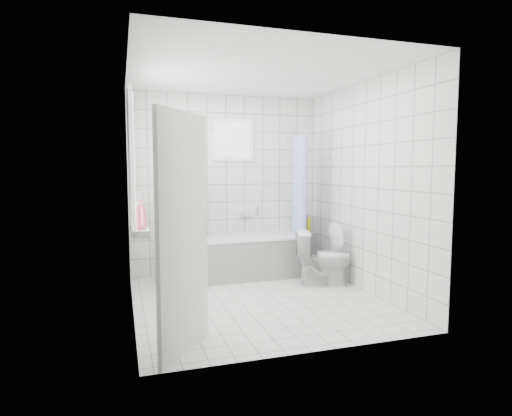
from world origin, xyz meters
name	(u,v)px	position (x,y,z in m)	size (l,w,h in m)	color
ground	(257,300)	(0.00, 0.00, 0.00)	(3.00, 3.00, 0.00)	white
ceiling	(257,73)	(0.00, 0.00, 2.60)	(3.00, 3.00, 0.00)	white
wall_back	(226,184)	(0.00, 1.50, 1.30)	(2.80, 0.02, 2.60)	white
wall_front	(314,198)	(0.00, -1.50, 1.30)	(2.80, 0.02, 2.60)	white
wall_left	(130,191)	(-1.40, 0.00, 1.30)	(0.02, 3.00, 2.60)	white
wall_right	(364,188)	(1.40, 0.00, 1.30)	(0.02, 3.00, 2.60)	white
window_left	(133,163)	(-1.35, 0.30, 1.60)	(0.01, 0.90, 1.40)	white
window_back	(233,140)	(0.10, 1.46, 1.95)	(0.50, 0.01, 0.50)	white
window_sill	(139,229)	(-1.31, 0.30, 0.86)	(0.18, 1.02, 0.08)	white
door	(184,234)	(-1.01, -1.16, 1.00)	(0.04, 0.80, 2.00)	silver
bathtub	(246,256)	(0.19, 1.12, 0.29)	(1.65, 0.77, 0.58)	white
partition_wall	(183,227)	(-0.70, 1.07, 0.75)	(0.15, 0.85, 1.50)	white
tiled_ledge	(305,249)	(1.22, 1.38, 0.28)	(0.40, 0.24, 0.55)	white
toilet	(324,258)	(1.03, 0.35, 0.36)	(0.41, 0.71, 0.72)	white
curtain_rod	(297,136)	(0.95, 1.10, 2.00)	(0.02, 0.02, 0.80)	silver
shower_curtain	(300,199)	(0.95, 0.97, 1.10)	(0.14, 0.48, 1.78)	#5169EF
tub_faucet	(246,214)	(0.29, 1.46, 0.85)	(0.18, 0.06, 0.06)	silver
sill_bottles	(140,214)	(-1.30, 0.22, 1.04)	(0.17, 0.73, 0.33)	silver
ledge_bottles	(307,225)	(1.23, 1.34, 0.67)	(0.14, 0.19, 0.26)	yellow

